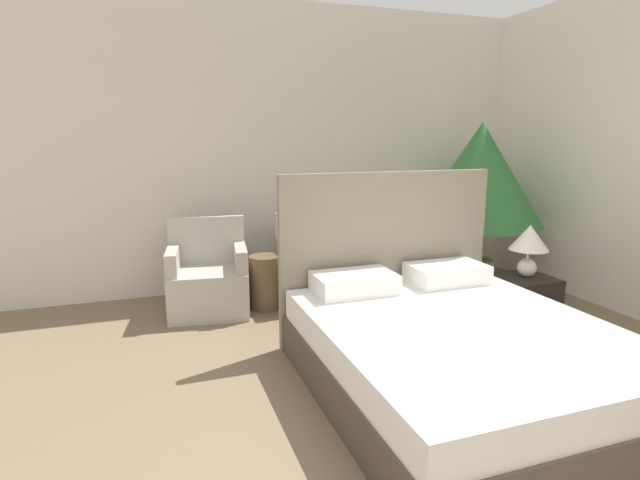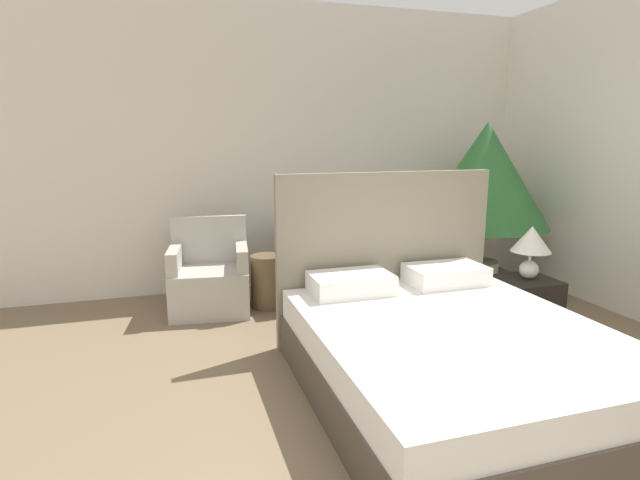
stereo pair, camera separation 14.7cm
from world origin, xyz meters
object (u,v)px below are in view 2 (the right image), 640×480
object	(u,v)px
armchair_near_window_right	(319,273)
side_table	(267,281)
nightstand	(525,306)
table_lamp	(531,243)
armchair_near_window_left	(210,282)
potted_palm	(485,177)
bed	(446,350)

from	to	relation	value
armchair_near_window_right	side_table	bearing A→B (deg)	-177.13
nightstand	table_lamp	distance (m)	0.52
armchair_near_window_left	side_table	world-z (taller)	armchair_near_window_left
armchair_near_window_right	nightstand	distance (m)	1.87
potted_palm	side_table	world-z (taller)	potted_palm
potted_palm	armchair_near_window_left	bearing A→B (deg)	177.84
armchair_near_window_left	nightstand	xyz separation A→B (m)	(2.41, -1.27, -0.05)
bed	potted_palm	xyz separation A→B (m)	(1.50, 1.84, 0.89)
bed	nightstand	world-z (taller)	bed
armchair_near_window_right	side_table	size ratio (longest dim) A/B	1.71
bed	side_table	bearing A→B (deg)	111.60
nightstand	armchair_near_window_left	bearing A→B (deg)	152.10
armchair_near_window_left	table_lamp	xyz separation A→B (m)	(2.43, -1.26, 0.47)
armchair_near_window_left	table_lamp	bearing A→B (deg)	-20.26
nightstand	side_table	xyz separation A→B (m)	(-1.89, 1.24, 0.02)
nightstand	side_table	bearing A→B (deg)	146.70
bed	side_table	distance (m)	2.05
armchair_near_window_left	table_lamp	distance (m)	2.78
armchair_near_window_right	table_lamp	bearing A→B (deg)	-43.30
nightstand	potted_palm	bearing A→B (deg)	72.51
armchair_near_window_left	side_table	distance (m)	0.52
potted_palm	side_table	size ratio (longest dim) A/B	3.46
potted_palm	nightstand	distance (m)	1.55
nightstand	table_lamp	xyz separation A→B (m)	(0.02, 0.01, 0.52)
nightstand	armchair_near_window_right	bearing A→B (deg)	136.99
armchair_near_window_left	table_lamp	size ratio (longest dim) A/B	1.98
bed	nightstand	xyz separation A→B (m)	(1.13, 0.67, -0.05)
bed	side_table	xyz separation A→B (m)	(-0.76, 1.91, -0.03)
armchair_near_window_left	bed	bearing A→B (deg)	-49.49
armchair_near_window_left	potted_palm	bearing A→B (deg)	5.09
bed	side_table	world-z (taller)	bed
nightstand	side_table	world-z (taller)	side_table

